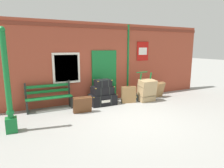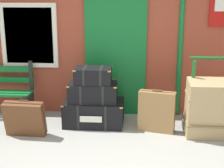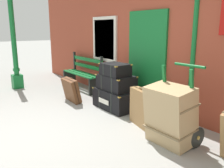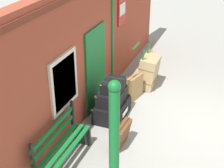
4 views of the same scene
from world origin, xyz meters
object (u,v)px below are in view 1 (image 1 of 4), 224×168
platform_bench (49,98)px  porters_trolley (144,94)px  steamer_trunk_base (103,99)px  steamer_trunk_middle (102,90)px  suitcase_tan (129,95)px  suitcase_caramel (159,90)px  steamer_trunk_top (103,83)px  lamp_post (8,95)px  large_brown_trunk (147,90)px  suitcase_beige (82,105)px

platform_bench → porters_trolley: size_ratio=1.33×
porters_trolley → steamer_trunk_base: bearing=173.0°
platform_bench → porters_trolley: porters_trolley is taller
steamer_trunk_middle → suitcase_tan: (1.06, -0.23, -0.25)m
steamer_trunk_base → suitcase_caramel: suitcase_caramel is taller
porters_trolley → suitcase_tan: bearing=-178.8°
suitcase_caramel → suitcase_tan: suitcase_caramel is taller
steamer_trunk_middle → suitcase_tan: size_ratio=1.16×
steamer_trunk_top → suitcase_tan: steamer_trunk_top is taller
lamp_post → suitcase_caramel: lamp_post is taller
steamer_trunk_base → large_brown_trunk: large_brown_trunk is taller
large_brown_trunk → platform_bench: bearing=169.9°
platform_bench → steamer_trunk_middle: (1.96, -0.29, 0.14)m
steamer_trunk_top → steamer_trunk_middle: bearing=104.5°
suitcase_beige → porters_trolley: bearing=7.4°
steamer_trunk_base → porters_trolley: bearing=-7.0°
steamer_trunk_middle → lamp_post: bearing=-158.6°
suitcase_beige → suitcase_tan: suitcase_tan is taller
steamer_trunk_middle → large_brown_trunk: 1.89m
steamer_trunk_base → suitcase_tan: 1.08m
porters_trolley → steamer_trunk_middle: bearing=173.3°
platform_bench → large_brown_trunk: platform_bench is taller
steamer_trunk_top → suitcase_caramel: steamer_trunk_top is taller
steamer_trunk_middle → steamer_trunk_base: bearing=33.9°
suitcase_beige → suitcase_tan: 2.09m
steamer_trunk_base → steamer_trunk_top: bearing=-92.1°
steamer_trunk_middle → suitcase_caramel: 2.76m
steamer_trunk_middle → porters_trolley: porters_trolley is taller
suitcase_tan → platform_bench: bearing=170.1°
steamer_trunk_base → steamer_trunk_top: (-0.00, -0.04, 0.66)m
platform_bench → suitcase_caramel: platform_bench is taller
platform_bench → suitcase_tan: bearing=-9.9°
suitcase_tan → steamer_trunk_top: bearing=169.3°
platform_bench → porters_trolley: bearing=-7.6°
platform_bench → steamer_trunk_middle: bearing=-8.4°
platform_bench → suitcase_beige: bearing=-42.5°
large_brown_trunk → porters_trolley: bearing=90.0°
platform_bench → large_brown_trunk: bearing=-10.1°
lamp_post → steamer_trunk_base: size_ratio=2.69×
platform_bench → suitcase_caramel: 4.73m
suitcase_caramel → suitcase_beige: 3.79m
steamer_trunk_middle → suitcase_caramel: (2.75, -0.09, -0.23)m
suitcase_beige → suitcase_caramel: bearing=7.6°
porters_trolley → suitcase_caramel: 0.92m
steamer_trunk_middle → suitcase_tan: steamer_trunk_middle is taller
large_brown_trunk → suitcase_tan: large_brown_trunk is taller
steamer_trunk_middle → suitcase_beige: 1.20m
large_brown_trunk → suitcase_tan: bearing=168.8°
steamer_trunk_top → porters_trolley: 1.94m
steamer_trunk_base → large_brown_trunk: bearing=-12.2°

